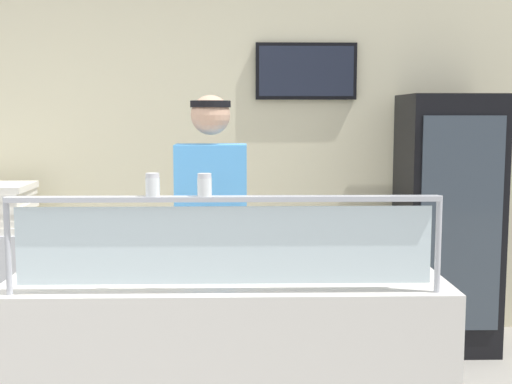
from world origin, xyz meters
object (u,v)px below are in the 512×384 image
Objects in this scene: pizza_tray at (177,267)px; worker_figure at (212,236)px; pizza_server at (175,263)px; pepper_flake_shaker at (205,186)px; drink_fridge at (447,222)px; parmesan_shaker at (153,186)px.

pizza_tray is 0.58m from worker_figure.
pizza_server is 0.57m from pepper_flake_shaker.
drink_fridge is (1.76, 1.66, -0.09)m from pizza_server.
pizza_tray is at bearing 82.62° from parmesan_shaker.
pizza_server is 0.55m from parmesan_shaker.
parmesan_shaker is 0.05× the size of worker_figure.
drink_fridge reaches higher than pizza_tray.
drink_fridge is at bearing 48.61° from parmesan_shaker.
pizza_tray is 1.63× the size of pizza_server.
worker_figure reaches higher than pepper_flake_shaker.
pizza_server reaches higher than pizza_tray.
worker_figure is 0.98× the size of drink_fridge.
worker_figure reaches higher than pizza_tray.
pepper_flake_shaker is 0.05× the size of worker_figure.
worker_figure is at bearing 78.83° from parmesan_shaker.
pizza_server is 2.42m from drink_fridge.
parmesan_shaker is at bearing -97.38° from pizza_tray.
worker_figure is (0.14, 0.57, 0.04)m from pizza_tray.
parmesan_shaker is at bearing -180.00° from pepper_flake_shaker.
pepper_flake_shaker is 1.04m from worker_figure.
pizza_tray is 0.58m from parmesan_shaker.
pepper_flake_shaker reaches higher than pizza_server.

